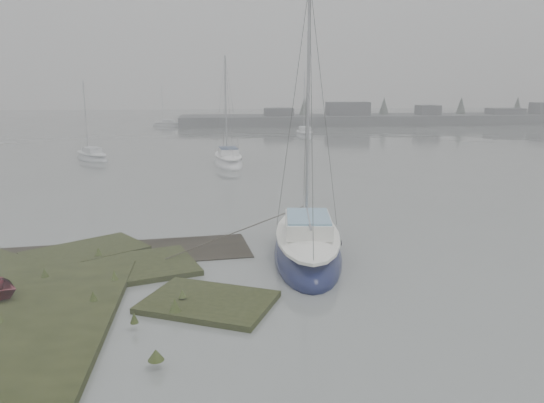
{
  "coord_description": "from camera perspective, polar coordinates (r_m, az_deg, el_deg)",
  "views": [
    {
      "loc": [
        0.76,
        -14.54,
        6.15
      ],
      "look_at": [
        2.85,
        4.55,
        1.8
      ],
      "focal_mm": 35.0,
      "sensor_mm": 36.0,
      "label": 1
    }
  ],
  "objects": [
    {
      "name": "ground",
      "position": [
        44.97,
        -7.19,
        4.81
      ],
      "size": [
        160.0,
        160.0,
        0.0
      ],
      "primitive_type": "plane",
      "color": "slate",
      "rests_on": "ground"
    },
    {
      "name": "far_shoreline",
      "position": [
        80.94,
        12.71,
        8.71
      ],
      "size": [
        60.0,
        8.0,
        4.15
      ],
      "color": "#4C4F51",
      "rests_on": "ground"
    },
    {
      "name": "sailboat_far_c",
      "position": [
        76.39,
        -11.2,
        8.06
      ],
      "size": [
        4.62,
        2.86,
        6.19
      ],
      "rotation": [
        0.0,
        0.0,
        1.22
      ],
      "color": "silver",
      "rests_on": "ground"
    },
    {
      "name": "sailboat_far_b",
      "position": [
        60.44,
        3.52,
        7.14
      ],
      "size": [
        2.07,
        5.63,
        7.84
      ],
      "rotation": [
        0.0,
        0.0,
        -0.04
      ],
      "color": "silver",
      "rests_on": "ground"
    },
    {
      "name": "sailboat_white",
      "position": [
        40.26,
        -4.73,
        4.32
      ],
      "size": [
        2.61,
        6.33,
        8.7
      ],
      "rotation": [
        0.0,
        0.0,
        0.1
      ],
      "color": "white",
      "rests_on": "ground"
    },
    {
      "name": "sailboat_far_a",
      "position": [
        44.98,
        -18.8,
        4.5
      ],
      "size": [
        4.05,
        4.79,
        6.73
      ],
      "rotation": [
        0.0,
        0.0,
        0.62
      ],
      "color": "#AFB4BA",
      "rests_on": "ground"
    },
    {
      "name": "sailboat_main",
      "position": [
        19.13,
        3.82,
        -5.01
      ],
      "size": [
        3.28,
        7.53,
        10.29
      ],
      "rotation": [
        0.0,
        0.0,
        -0.12
      ],
      "color": "#0F153C",
      "rests_on": "ground"
    }
  ]
}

